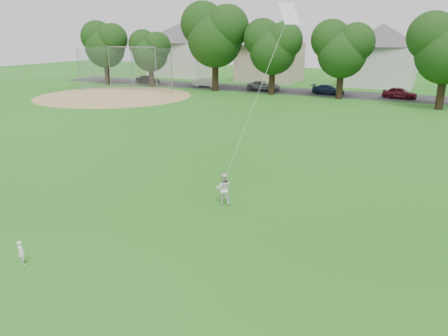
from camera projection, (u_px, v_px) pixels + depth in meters
The scene contains 10 objects.
ground at pixel (160, 237), 15.85m from camera, with size 160.00×160.00×0.00m, color #1F6316.
street at pixel (365, 95), 51.61m from camera, with size 90.00×7.00×0.01m, color #2D2D30.
dirt_infield at pixel (114, 96), 50.93m from camera, with size 18.00×18.00×0.02m, color #9E7F51.
toddler at pixel (21, 253), 13.86m from camera, with size 0.30×0.20×0.82m, color white.
older_boy at pixel (224, 189), 18.72m from camera, with size 0.68×0.53×1.39m, color white.
kite at pixel (255, 102), 17.70m from camera, with size 1.57×1.20×7.45m.
baseball_backstop at pixel (130, 69), 55.09m from camera, with size 12.04×4.31×5.39m.
tree_row at pixel (394, 41), 44.10m from camera, with size 82.31×9.06×11.17m.
parked_cars at pixel (385, 92), 49.59m from camera, with size 65.17×2.55×1.27m.
house_row at pixel (386, 47), 58.31m from camera, with size 77.80×13.92×10.23m.
Camera 1 is at (8.60, -11.77, 7.10)m, focal length 35.00 mm.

